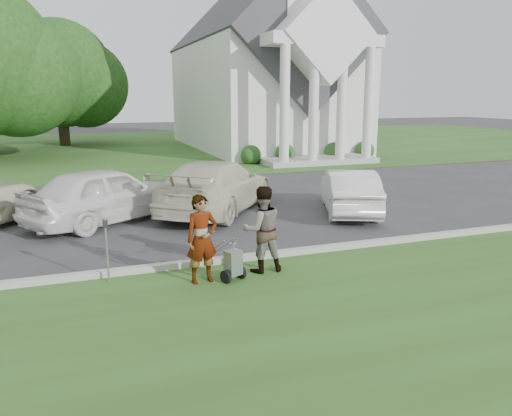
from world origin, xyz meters
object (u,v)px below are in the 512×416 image
church (264,59)px  car_b (106,194)px  parking_meter_near (106,242)px  person_left (202,240)px  car_d (349,191)px  car_c (216,186)px  striping_cart (233,263)px  person_right (262,230)px  tree_back (59,79)px

church → car_b: 21.92m
church → parking_meter_near: 26.27m
person_left → car_d: 7.16m
parking_meter_near → car_d: car_d is taller
car_c → person_left: bearing=109.3°
church → striping_cart: church is taller
striping_cart → car_d: bearing=17.1°
car_b → car_c: size_ratio=0.86×
striping_cart → person_left: bearing=142.9°
striping_cart → parking_meter_near: bearing=138.0°
person_right → car_b: size_ratio=0.37×
tree_back → parking_meter_near: bearing=-87.8°
tree_back → person_left: (2.87, -30.37, -3.86)m
person_right → car_c: 5.70m
car_d → parking_meter_near: bearing=48.5°
striping_cart → car_d: car_d is taller
person_left → car_b: person_left is taller
church → car_c: bearing=-115.1°
church → car_c: church is taller
car_b → car_d: bearing=-133.0°
person_left → person_right: 1.31m
church → striping_cart: bearing=-112.0°
car_b → car_c: car_b is taller
person_left → car_d: bearing=29.9°
church → tree_back: church is taller
person_right → car_b: 6.06m
tree_back → striping_cart: bearing=-83.6°
striping_cart → person_right: size_ratio=0.55×
church → tree_back: 14.77m
tree_back → car_c: bearing=-79.0°
tree_back → striping_cart: tree_back is taller
car_d → church: bearing=-80.5°
striping_cart → car_b: bearing=85.8°
striping_cart → car_b: car_b is taller
person_left → car_c: 6.16m
church → car_d: (-4.41, -19.22, -5.26)m
person_right → car_b: bearing=-62.6°
striping_cart → car_c: size_ratio=0.18×
parking_meter_near → car_b: car_b is taller
person_right → parking_meter_near: bearing=-7.7°
tree_back → car_d: bearing=-71.8°
car_b → person_left: bearing=161.7°
striping_cart → person_right: 0.95m
parking_meter_near → car_c: car_c is taller
church → parking_meter_near: bearing=-117.5°
person_right → car_d: 6.04m
church → person_right: size_ratio=13.48×
person_left → car_c: (1.89, 5.86, -0.06)m
person_left → striping_cart: bearing=-20.4°
parking_meter_near → striping_cart: bearing=-18.5°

